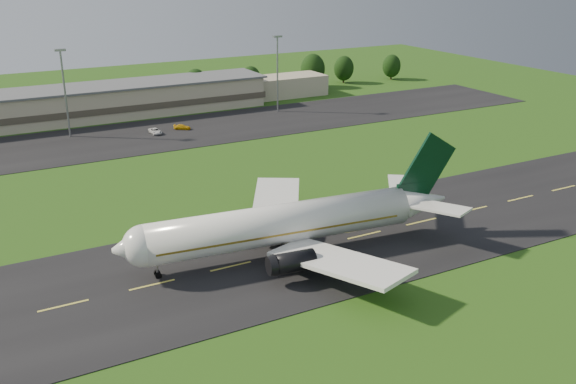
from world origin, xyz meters
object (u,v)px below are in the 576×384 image
light_mast_centre (64,83)px  service_vehicle_c (155,131)px  service_vehicle_d (182,127)px  airliner (287,224)px  light_mast_east (277,65)px  terminal (62,106)px

light_mast_centre → service_vehicle_c: size_ratio=4.40×
service_vehicle_d → light_mast_centre: bearing=109.9°
airliner → service_vehicle_d: 74.55m
service_vehicle_d → light_mast_east: bearing=-43.6°
terminal → service_vehicle_c: terminal is taller
airliner → service_vehicle_c: 73.04m
light_mast_centre → light_mast_east: (55.00, 0.00, 0.00)m
terminal → light_mast_centre: (-1.40, -16.18, 8.75)m
airliner → terminal: (-13.20, 96.27, -0.67)m
terminal → light_mast_centre: light_mast_centre is taller
service_vehicle_c → service_vehicle_d: service_vehicle_c is taller
service_vehicle_d → airliner: bearing=-154.1°
airliner → light_mast_east: 90.07m
service_vehicle_c → service_vehicle_d: 7.08m
airliner → light_mast_east: light_mast_east is taller
airliner → terminal: 97.18m
terminal → service_vehicle_c: size_ratio=31.35×
service_vehicle_d → terminal: bearing=80.8°
light_mast_centre → service_vehicle_c: 23.05m
terminal → light_mast_east: size_ratio=7.13×
light_mast_east → light_mast_centre: bearing=180.0°
light_mast_centre → service_vehicle_d: 28.78m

